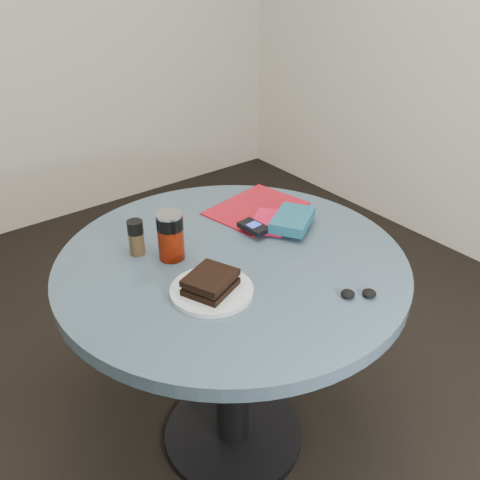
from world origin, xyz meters
TOP-DOWN VIEW (x-y plane):
  - ground at (0.00, 0.00)m, footprint 4.00×4.00m
  - table at (0.00, 0.00)m, footprint 1.00×1.00m
  - plate at (-0.14, -0.10)m, footprint 0.28×0.28m
  - sandwich at (-0.14, -0.10)m, footprint 0.16×0.15m
  - soda_can at (-0.13, 0.11)m, footprint 0.09×0.09m
  - pepper_grinder at (-0.20, 0.19)m, footprint 0.05×0.05m
  - magazine at (0.25, 0.20)m, footprint 0.34×0.28m
  - red_book at (0.21, 0.08)m, footprint 0.19×0.18m
  - novel at (0.25, 0.02)m, footprint 0.19×0.18m
  - mp3_player at (0.14, 0.07)m, footprint 0.06×0.10m
  - headphones at (0.15, -0.34)m, footprint 0.10×0.08m

SIDE VIEW (x-z plane):
  - ground at x=0.00m, z-range 0.00..0.00m
  - table at x=0.00m, z-range 0.21..0.96m
  - magazine at x=0.25m, z-range 0.75..0.76m
  - plate at x=-0.14m, z-range 0.75..0.76m
  - headphones at x=0.15m, z-range 0.75..0.77m
  - red_book at x=0.21m, z-range 0.76..0.77m
  - mp3_player at x=0.14m, z-range 0.77..0.78m
  - novel at x=0.25m, z-range 0.77..0.80m
  - sandwich at x=-0.14m, z-range 0.76..0.81m
  - pepper_grinder at x=-0.20m, z-range 0.75..0.86m
  - soda_can at x=-0.13m, z-range 0.75..0.89m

